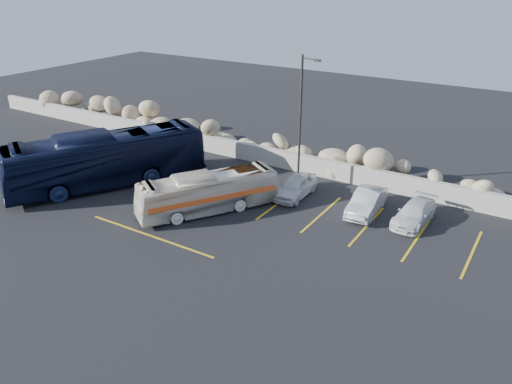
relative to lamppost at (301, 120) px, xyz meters
The scene contains 10 objects.
ground 10.73m from the lamppost, 105.05° to the right, with size 90.00×90.00×0.00m, color black.
seawall 5.14m from the lamppost, 135.63° to the left, with size 60.00×0.40×1.20m, color gray.
riprap_pile 5.40m from the lamppost, 124.63° to the left, with size 54.00×2.80×2.60m, color #978663, non-canonical shape.
parking_lines 6.18m from the lamppost, 62.01° to the right, with size 18.16×9.36×0.01m.
lamppost is the anchor object (origin of this frame).
vintage_bus 6.88m from the lamppost, 117.02° to the right, with size 1.85×7.90×2.20m, color silver.
tour_coach 12.06m from the lamppost, 150.78° to the right, with size 2.81×11.99×3.34m, color black.
car_a 3.88m from the lamppost, 70.97° to the right, with size 1.46×3.64×1.24m, color silver.
car_b 6.05m from the lamppost, 12.30° to the right, with size 1.33×3.82×1.26m, color silver.
car_c 8.23m from the lamppost, ahead, with size 1.51×3.71×1.08m, color silver.
Camera 1 is at (15.20, -15.64, 12.31)m, focal length 35.00 mm.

